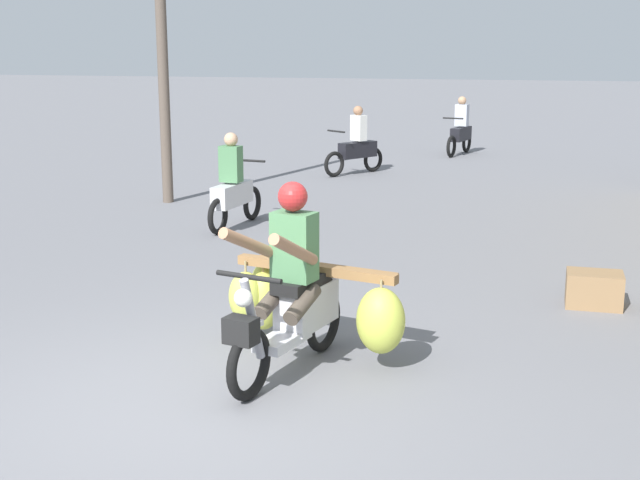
{
  "coord_description": "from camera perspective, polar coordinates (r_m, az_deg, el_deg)",
  "views": [
    {
      "loc": [
        2.49,
        -5.45,
        2.65
      ],
      "look_at": [
        0.56,
        1.89,
        0.9
      ],
      "focal_mm": 48.11,
      "sensor_mm": 36.0,
      "label": 1
    }
  ],
  "objects": [
    {
      "name": "ground_plane",
      "position": [
        6.55,
        -9.16,
        -11.05
      ],
      "size": [
        120.0,
        120.0,
        0.0
      ],
      "primitive_type": "plane",
      "color": "slate"
    },
    {
      "name": "motorbike_main_loaded",
      "position": [
        7.19,
        -1.48,
        -3.84
      ],
      "size": [
        1.72,
        1.93,
        1.58
      ],
      "color": "black",
      "rests_on": "ground"
    },
    {
      "name": "motorbike_distant_ahead_left",
      "position": [
        21.17,
        9.34,
        7.16
      ],
      "size": [
        0.61,
        1.59,
        1.4
      ],
      "color": "black",
      "rests_on": "ground"
    },
    {
      "name": "motorbike_distant_ahead_right",
      "position": [
        17.75,
        2.46,
        6.23
      ],
      "size": [
        0.99,
        1.38,
        1.4
      ],
      "color": "black",
      "rests_on": "ground"
    },
    {
      "name": "motorbike_distant_far_ahead",
      "position": [
        12.54,
        -5.81,
        3.35
      ],
      "size": [
        0.5,
        1.62,
        1.4
      ],
      "color": "black",
      "rests_on": "ground"
    },
    {
      "name": "produce_crate",
      "position": [
        9.24,
        17.77,
        -3.15
      ],
      "size": [
        0.56,
        0.4,
        0.36
      ],
      "primitive_type": "cube",
      "color": "olive",
      "rests_on": "ground"
    },
    {
      "name": "utility_pole",
      "position": [
        14.63,
        -10.57,
        15.1
      ],
      "size": [
        0.18,
        0.18,
        6.49
      ],
      "primitive_type": "cylinder",
      "color": "brown",
      "rests_on": "ground"
    }
  ]
}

